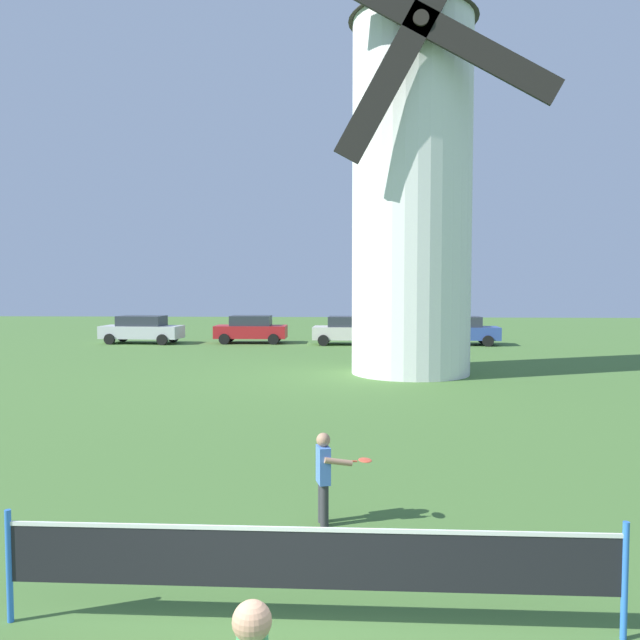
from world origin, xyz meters
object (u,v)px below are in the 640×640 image
parked_car_red (251,329)px  tennis_net (309,559)px  parked_car_silver (142,329)px  parked_car_cream (348,330)px  player_far (325,473)px  windmill (412,162)px  parked_car_blue (457,330)px

parked_car_red → tennis_net: bearing=-79.6°
parked_car_silver → parked_car_cream: bearing=-0.5°
parked_car_cream → tennis_net: bearing=-90.4°
player_far → parked_car_silver: 28.08m
windmill → parked_car_silver: size_ratio=3.58×
windmill → parked_car_silver: bearing=141.5°
parked_car_red → parked_car_cream: (5.51, -0.62, -0.00)m
parked_car_silver → parked_car_cream: (11.61, -0.11, -0.00)m
windmill → parked_car_blue: windmill is taller
windmill → parked_car_red: size_ratio=4.04×
tennis_net → parked_car_cream: size_ratio=1.49×
windmill → parked_car_silver: windmill is taller
parked_car_cream → parked_car_blue: 5.98m
parked_car_cream → parked_car_blue: (5.98, 0.22, 0.00)m
tennis_net → parked_car_cream: 28.12m
tennis_net → parked_car_red: parked_car_red is taller
tennis_net → player_far: size_ratio=4.65×
player_far → parked_car_red: (-5.33, 26.16, 0.10)m
player_far → parked_car_silver: size_ratio=0.28×
parked_car_cream → parked_car_blue: same height
windmill → parked_car_red: bearing=124.1°
tennis_net → parked_car_blue: parked_car_blue is taller
parked_car_silver → parked_car_red: bearing=4.8°
parked_car_silver → parked_car_cream: same height
tennis_net → player_far: 2.58m
windmill → parked_car_cream: (-2.35, 10.98, -6.95)m
parked_car_blue → parked_car_red: bearing=178.0°
tennis_net → parked_car_cream: bearing=89.6°
parked_car_cream → parked_car_blue: size_ratio=0.86×
parked_car_red → parked_car_cream: bearing=-6.4°
windmill → parked_car_cream: size_ratio=4.15×
parked_car_red → player_far: bearing=-78.5°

